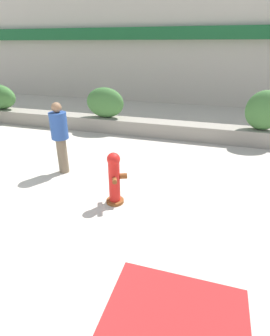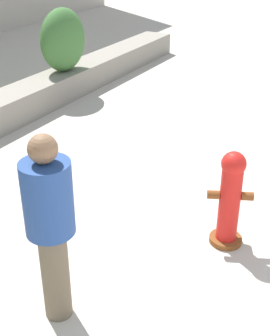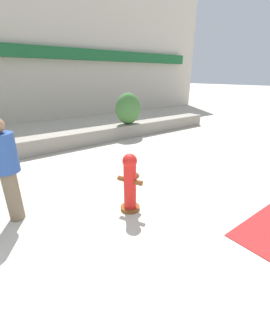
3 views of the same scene
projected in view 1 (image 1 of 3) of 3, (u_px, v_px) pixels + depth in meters
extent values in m
cube|color=beige|center=(154.00, 19.00, 13.08)|extent=(30.00, 1.00, 8.00)
cube|color=#195B2D|center=(151.00, 33.00, 12.76)|extent=(27.00, 0.36, 0.56)
cube|color=gray|center=(114.00, 125.00, 9.51)|extent=(18.00, 0.70, 0.50)
ellipsoid|color=#427538|center=(105.00, 103.00, 9.25)|extent=(1.38, 0.61, 1.05)
ellipsoid|color=#427538|center=(264.00, 110.00, 7.86)|extent=(1.09, 0.67, 1.19)
cylinder|color=brown|center=(115.00, 201.00, 5.31)|extent=(0.46, 0.46, 0.06)
cylinder|color=red|center=(114.00, 181.00, 5.11)|extent=(0.29, 0.29, 0.85)
sphere|color=red|center=(113.00, 159.00, 4.91)|extent=(0.25, 0.25, 0.25)
cylinder|color=brown|center=(123.00, 176.00, 5.09)|extent=(0.17, 0.16, 0.11)
cylinder|color=brown|center=(115.00, 181.00, 4.91)|extent=(0.13, 0.15, 0.09)
cylinder|color=brown|center=(114.00, 173.00, 5.22)|extent=(0.13, 0.15, 0.09)
cylinder|color=brown|center=(63.00, 155.00, 6.40)|extent=(0.29, 0.29, 0.88)
cylinder|color=#26478C|center=(59.00, 126.00, 6.08)|extent=(0.49, 0.49, 0.62)
sphere|color=#8C6647|center=(56.00, 107.00, 5.89)|extent=(0.23, 0.23, 0.23)
cube|color=#B22323|center=(173.00, 333.00, 2.91)|extent=(1.68, 1.68, 0.01)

